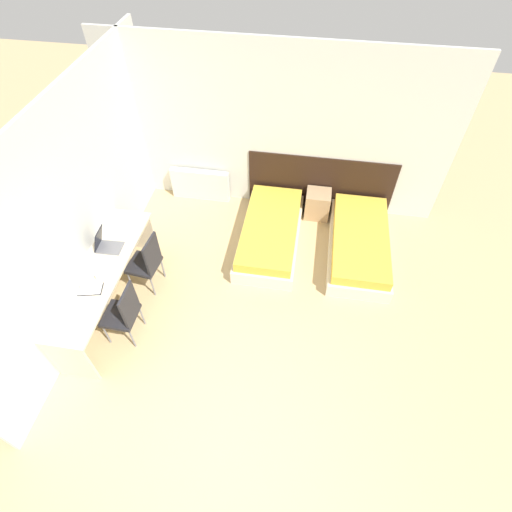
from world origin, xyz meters
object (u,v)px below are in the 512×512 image
(nightstand, at_px, (317,204))
(laptop, at_px, (106,244))
(bed_near_door, at_px, (359,243))
(bed_near_window, at_px, (270,233))
(chair_near_laptop, at_px, (147,261))
(chair_near_notebook, at_px, (124,312))

(nightstand, xyz_separation_m, laptop, (-2.71, -1.93, 0.58))
(bed_near_door, height_order, laptop, laptop)
(bed_near_window, xyz_separation_m, chair_near_laptop, (-1.55, -1.12, 0.32))
(bed_near_door, distance_m, chair_near_notebook, 3.53)
(nightstand, bearing_deg, chair_near_laptop, -140.04)
(bed_near_door, distance_m, nightstand, 1.02)
(laptop, bearing_deg, chair_near_laptop, 3.93)
(bed_near_window, distance_m, laptop, 2.42)
(bed_near_door, bearing_deg, laptop, -160.91)
(chair_near_notebook, distance_m, laptop, 0.96)
(chair_near_laptop, distance_m, laptop, 0.57)
(chair_near_notebook, bearing_deg, bed_near_window, 52.36)
(chair_near_laptop, bearing_deg, chair_near_notebook, -83.83)
(bed_near_window, distance_m, chair_near_notebook, 2.51)
(chair_near_laptop, bearing_deg, bed_near_door, 27.11)
(chair_near_laptop, bearing_deg, laptop, -167.21)
(laptop, bearing_deg, chair_near_notebook, -61.35)
(bed_near_window, distance_m, chair_near_laptop, 1.94)
(chair_near_notebook, bearing_deg, laptop, 122.16)
(bed_near_window, relative_size, nightstand, 3.94)
(bed_near_door, bearing_deg, chair_near_notebook, -146.24)
(bed_near_door, bearing_deg, chair_near_laptop, -159.03)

